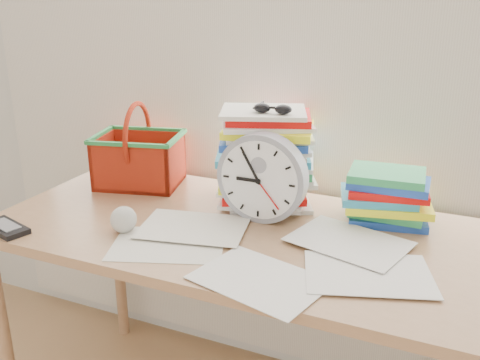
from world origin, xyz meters
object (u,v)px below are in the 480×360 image
at_px(basket, 138,145).
at_px(calculator, 6,228).
at_px(desk, 231,248).
at_px(book_stack, 384,196).
at_px(clock, 262,178).
at_px(paper_stack, 265,158).

height_order(basket, calculator, basket).
bearing_deg(desk, book_stack, 28.27).
height_order(clock, calculator, clock).
bearing_deg(basket, paper_stack, -12.29).
bearing_deg(calculator, book_stack, 44.02).
height_order(paper_stack, basket, paper_stack).
xyz_separation_m(paper_stack, book_stack, (0.37, 0.01, -0.07)).
bearing_deg(calculator, paper_stack, 56.30).
xyz_separation_m(book_stack, calculator, (-0.98, -0.50, -0.07)).
distance_m(clock, calculator, 0.75).
bearing_deg(desk, calculator, -153.32).
distance_m(paper_stack, calculator, 0.80).
bearing_deg(clock, calculator, -150.56).
xyz_separation_m(desk, book_stack, (0.40, 0.21, 0.15)).
bearing_deg(paper_stack, calculator, -140.38).
height_order(clock, basket, basket).
relative_size(paper_stack, basket, 1.07).
relative_size(clock, calculator, 1.74).
relative_size(clock, basket, 0.93).
xyz_separation_m(desk, clock, (0.07, 0.07, 0.21)).
height_order(paper_stack, book_stack, paper_stack).
distance_m(desk, basket, 0.53).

